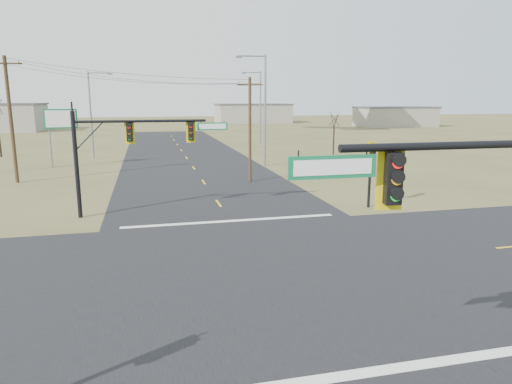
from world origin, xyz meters
TOP-DOWN VIEW (x-y plane):
  - ground at (0.00, 0.00)m, footprint 320.00×320.00m
  - road_ew at (0.00, 0.00)m, footprint 160.00×14.00m
  - road_ns at (0.00, 0.00)m, footprint 14.00×160.00m
  - stop_bar_near at (0.00, -7.50)m, footprint 12.00×0.40m
  - stop_bar_far at (0.00, 7.50)m, footprint 12.00×0.40m
  - mast_arm_far at (-5.05, 10.40)m, footprint 8.82×0.46m
  - pedestal_signal_ne at (9.07, 8.67)m, footprint 0.59×0.51m
  - utility_pole_near at (3.77, 19.32)m, footprint 2.01×0.70m
  - utility_pole_far at (-14.87, 23.49)m, footprint 2.46×0.33m
  - highway_sign at (-12.52, 31.77)m, footprint 3.04×0.57m
  - streetlight_a at (7.01, 27.82)m, footprint 3.06×0.34m
  - streetlight_b at (12.22, 50.64)m, footprint 3.00×0.39m
  - streetlight_c at (-10.14, 37.84)m, footprint 2.71×0.29m
  - bare_tree_c at (17.80, 35.13)m, footprint 2.44×2.44m
  - warehouse_mid at (25.00, 110.00)m, footprint 20.00×12.00m
  - warehouse_right at (55.00, 85.00)m, footprint 18.00×10.00m

SIDE VIEW (x-z plane):
  - ground at x=0.00m, z-range 0.00..0.00m
  - road_ew at x=0.00m, z-range 0.00..0.02m
  - road_ns at x=0.00m, z-range 0.00..0.02m
  - stop_bar_near at x=0.00m, z-range 0.03..0.03m
  - stop_bar_far at x=0.00m, z-range 0.03..0.03m
  - warehouse_right at x=55.00m, z-range 0.00..4.50m
  - warehouse_mid at x=25.00m, z-range 0.00..5.00m
  - pedestal_signal_ne at x=9.07m, z-range 0.99..5.19m
  - highway_sign at x=-12.52m, z-range 1.22..6.98m
  - bare_tree_c at x=17.80m, z-range 1.57..7.07m
  - utility_pole_near at x=3.77m, z-range 0.20..8.63m
  - mast_arm_far at x=-5.05m, z-range 1.38..7.46m
  - utility_pole_far at x=-14.87m, z-range 0.18..10.22m
  - streetlight_c at x=-10.14m, z-range 0.60..10.32m
  - streetlight_b at x=12.22m, z-range 0.66..11.38m
  - streetlight_a at x=7.01m, z-range 0.68..11.66m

